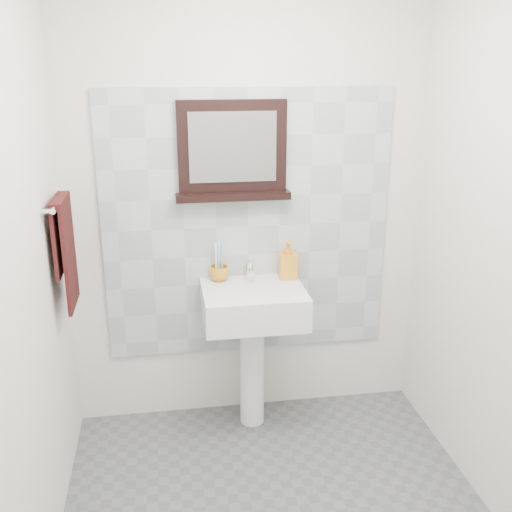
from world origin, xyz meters
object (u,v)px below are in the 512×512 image
Objects in this scene: pedestal_sink at (253,319)px; soap_dispenser at (288,259)px; framed_mirror at (232,153)px; hand_towel at (65,244)px; toothbrush_cup at (219,273)px.

pedestal_sink is 4.43× the size of soap_dispenser.
framed_mirror is (-0.08, 0.19, 0.89)m from pedestal_sink.
soap_dispenser is 0.35× the size of framed_mirror.
framed_mirror is 1.13× the size of hand_towel.
hand_towel is (-0.94, -0.11, 0.51)m from pedestal_sink.
toothbrush_cup is 0.49× the size of soap_dispenser.
pedestal_sink is 0.91m from framed_mirror.
framed_mirror is at bearing 173.06° from soap_dispenser.
pedestal_sink is at bearing 6.81° from hand_towel.
hand_towel is at bearing -160.78° from framed_mirror.
soap_dispenser reaches higher than toothbrush_cup.
toothbrush_cup is 0.67m from framed_mirror.
pedestal_sink is 1.75× the size of hand_towel.
pedestal_sink is 1.55× the size of framed_mirror.
framed_mirror reaches higher than soap_dispenser.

